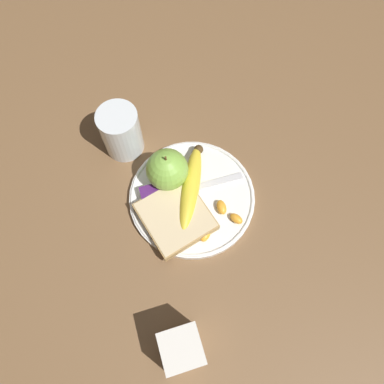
{
  "coord_description": "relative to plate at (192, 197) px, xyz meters",
  "views": [
    {
      "loc": [
        0.26,
        -0.08,
        0.67
      ],
      "look_at": [
        0.0,
        0.0,
        0.03
      ],
      "focal_mm": 35.0,
      "sensor_mm": 36.0,
      "label": 1
    }
  ],
  "objects": [
    {
      "name": "ground_plane",
      "position": [
        0.0,
        0.0,
        -0.01
      ],
      "size": [
        3.0,
        3.0,
        0.0
      ],
      "primitive_type": "plane",
      "color": "brown"
    },
    {
      "name": "plate",
      "position": [
        0.0,
        0.0,
        0.0
      ],
      "size": [
        0.24,
        0.24,
        0.01
      ],
      "color": "white",
      "rests_on": "ground_plane"
    },
    {
      "name": "juice_glass",
      "position": [
        -0.15,
        -0.1,
        0.04
      ],
      "size": [
        0.08,
        0.08,
        0.1
      ],
      "color": "silver",
      "rests_on": "ground_plane"
    },
    {
      "name": "apple",
      "position": [
        -0.05,
        -0.03,
        0.04
      ],
      "size": [
        0.08,
        0.08,
        0.09
      ],
      "color": "#84BC47",
      "rests_on": "plate"
    },
    {
      "name": "banana",
      "position": [
        -0.01,
        0.0,
        0.02
      ],
      "size": [
        0.17,
        0.11,
        0.03
      ],
      "color": "yellow",
      "rests_on": "plate"
    },
    {
      "name": "bread_slice",
      "position": [
        0.03,
        -0.04,
        0.02
      ],
      "size": [
        0.15,
        0.14,
        0.02
      ],
      "color": "#AB8751",
      "rests_on": "plate"
    },
    {
      "name": "fork",
      "position": [
        -0.01,
        -0.0,
        0.01
      ],
      "size": [
        0.03,
        0.18,
        0.0
      ],
      "rotation": [
        0.0,
        0.0,
        10.99
      ],
      "color": "silver",
      "rests_on": "plate"
    },
    {
      "name": "jam_packet",
      "position": [
        -0.02,
        -0.07,
        0.01
      ],
      "size": [
        0.04,
        0.04,
        0.02
      ],
      "color": "white",
      "rests_on": "plate"
    },
    {
      "name": "orange_segment_0",
      "position": [
        0.02,
        -0.01,
        0.01
      ],
      "size": [
        0.02,
        0.03,
        0.01
      ],
      "color": "#F9A32D",
      "rests_on": "plate"
    },
    {
      "name": "orange_segment_1",
      "position": [
        0.04,
        0.04,
        0.01
      ],
      "size": [
        0.03,
        0.02,
        0.02
      ],
      "color": "#F9A32D",
      "rests_on": "plate"
    },
    {
      "name": "orange_segment_2",
      "position": [
        0.07,
        0.06,
        0.01
      ],
      "size": [
        0.03,
        0.03,
        0.01
      ],
      "color": "#F9A32D",
      "rests_on": "plate"
    },
    {
      "name": "orange_segment_3",
      "position": [
        0.06,
        0.0,
        0.01
      ],
      "size": [
        0.03,
        0.04,
        0.02
      ],
      "color": "#F9A32D",
      "rests_on": "plate"
    },
    {
      "name": "orange_segment_4",
      "position": [
        0.08,
        0.0,
        0.01
      ],
      "size": [
        0.03,
        0.03,
        0.01
      ],
      "color": "#F9A32D",
      "rests_on": "plate"
    },
    {
      "name": "condiment_caddy",
      "position": [
        0.25,
        -0.09,
        0.03
      ],
      "size": [
        0.06,
        0.06,
        0.08
      ],
      "color": "silver",
      "rests_on": "ground_plane"
    }
  ]
}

